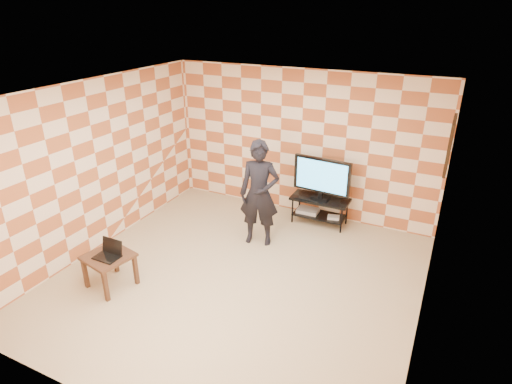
# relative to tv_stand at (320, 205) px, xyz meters

# --- Properties ---
(floor) EXTENTS (5.00, 5.00, 0.00)m
(floor) POSITION_rel_tv_stand_xyz_m (-0.53, -2.17, -0.37)
(floor) COLOR tan
(floor) RESTS_ON ground
(wall_back) EXTENTS (5.00, 0.02, 2.70)m
(wall_back) POSITION_rel_tv_stand_xyz_m (-0.53, 0.33, 0.98)
(wall_back) COLOR beige
(wall_back) RESTS_ON ground
(wall_front) EXTENTS (5.00, 0.02, 2.70)m
(wall_front) POSITION_rel_tv_stand_xyz_m (-0.53, -4.67, 0.98)
(wall_front) COLOR beige
(wall_front) RESTS_ON ground
(wall_left) EXTENTS (0.02, 5.00, 2.70)m
(wall_left) POSITION_rel_tv_stand_xyz_m (-3.03, -2.17, 0.98)
(wall_left) COLOR beige
(wall_left) RESTS_ON ground
(wall_right) EXTENTS (0.02, 5.00, 2.70)m
(wall_right) POSITION_rel_tv_stand_xyz_m (1.97, -2.17, 0.98)
(wall_right) COLOR beige
(wall_right) RESTS_ON ground
(ceiling) EXTENTS (5.00, 5.00, 0.02)m
(ceiling) POSITION_rel_tv_stand_xyz_m (-0.53, -2.17, 2.33)
(ceiling) COLOR white
(ceiling) RESTS_ON wall_back
(wall_art) EXTENTS (0.04, 0.72, 0.72)m
(wall_art) POSITION_rel_tv_stand_xyz_m (1.94, -0.62, 1.58)
(wall_art) COLOR black
(wall_art) RESTS_ON wall_right
(tv_stand) EXTENTS (1.04, 0.47, 0.50)m
(tv_stand) POSITION_rel_tv_stand_xyz_m (0.00, 0.00, 0.00)
(tv_stand) COLOR black
(tv_stand) RESTS_ON floor
(tv) EXTENTS (1.04, 0.22, 0.75)m
(tv) POSITION_rel_tv_stand_xyz_m (0.00, -0.00, 0.55)
(tv) COLOR black
(tv) RESTS_ON tv_stand
(dvd_player) EXTENTS (0.39, 0.28, 0.06)m
(dvd_player) POSITION_rel_tv_stand_xyz_m (-0.22, 0.00, -0.16)
(dvd_player) COLOR #B3B3B5
(dvd_player) RESTS_ON tv_stand
(game_console) EXTENTS (0.23, 0.19, 0.05)m
(game_console) POSITION_rel_tv_stand_xyz_m (0.28, -0.04, -0.17)
(game_console) COLOR silver
(game_console) RESTS_ON tv_stand
(side_table) EXTENTS (0.70, 0.70, 0.50)m
(side_table) POSITION_rel_tv_stand_xyz_m (-2.07, -3.10, 0.05)
(side_table) COLOR #3B2017
(side_table) RESTS_ON floor
(laptop) EXTENTS (0.35, 0.27, 0.23)m
(laptop) POSITION_rel_tv_stand_xyz_m (-2.04, -3.11, 0.18)
(laptop) COLOR black
(laptop) RESTS_ON side_table
(person) EXTENTS (0.73, 0.57, 1.77)m
(person) POSITION_rel_tv_stand_xyz_m (-0.71, -1.07, 0.52)
(person) COLOR black
(person) RESTS_ON floor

